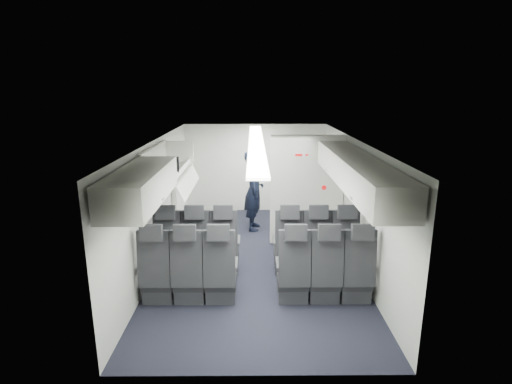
{
  "coord_description": "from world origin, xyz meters",
  "views": [
    {
      "loc": [
        -0.05,
        -6.64,
        3.0
      ],
      "look_at": [
        0.0,
        0.4,
        1.15
      ],
      "focal_mm": 28.0,
      "sensor_mm": 36.0,
      "label": 1
    }
  ],
  "objects_px": {
    "boarding_door": "(178,187)",
    "seat_row_front": "(256,250)",
    "seat_row_mid": "(257,275)",
    "flight_attendant": "(254,190)",
    "galley_unit": "(295,175)",
    "carry_on_bag": "(167,165)"
  },
  "relations": [
    {
      "from": "seat_row_mid",
      "to": "galley_unit",
      "type": "distance_m",
      "value": 4.3
    },
    {
      "from": "seat_row_front",
      "to": "seat_row_mid",
      "type": "height_order",
      "value": "same"
    },
    {
      "from": "seat_row_mid",
      "to": "carry_on_bag",
      "type": "distance_m",
      "value": 2.2
    },
    {
      "from": "seat_row_front",
      "to": "boarding_door",
      "type": "relative_size",
      "value": 1.79
    },
    {
      "from": "seat_row_mid",
      "to": "galley_unit",
      "type": "bearing_deg",
      "value": 77.12
    },
    {
      "from": "boarding_door",
      "to": "carry_on_bag",
      "type": "height_order",
      "value": "carry_on_bag"
    },
    {
      "from": "seat_row_mid",
      "to": "flight_attendant",
      "type": "relative_size",
      "value": 1.93
    },
    {
      "from": "seat_row_mid",
      "to": "flight_attendant",
      "type": "height_order",
      "value": "flight_attendant"
    },
    {
      "from": "seat_row_front",
      "to": "boarding_door",
      "type": "height_order",
      "value": "boarding_door"
    },
    {
      "from": "boarding_door",
      "to": "seat_row_mid",
      "type": "bearing_deg",
      "value": -61.23
    },
    {
      "from": "boarding_door",
      "to": "flight_attendant",
      "type": "bearing_deg",
      "value": 2.42
    },
    {
      "from": "seat_row_mid",
      "to": "carry_on_bag",
      "type": "xyz_separation_m",
      "value": [
        -1.4,
        0.95,
        1.42
      ]
    },
    {
      "from": "seat_row_front",
      "to": "boarding_door",
      "type": "distance_m",
      "value": 2.71
    },
    {
      "from": "seat_row_mid",
      "to": "galley_unit",
      "type": "height_order",
      "value": "galley_unit"
    },
    {
      "from": "boarding_door",
      "to": "carry_on_bag",
      "type": "bearing_deg",
      "value": -83.18
    },
    {
      "from": "boarding_door",
      "to": "seat_row_front",
      "type": "bearing_deg",
      "value": -51.84
    },
    {
      "from": "galley_unit",
      "to": "flight_attendant",
      "type": "distance_m",
      "value": 1.48
    },
    {
      "from": "seat_row_mid",
      "to": "seat_row_front",
      "type": "bearing_deg",
      "value": 90.0
    },
    {
      "from": "boarding_door",
      "to": "carry_on_bag",
      "type": "xyz_separation_m",
      "value": [
        0.24,
        -2.04,
        0.87
      ]
    },
    {
      "from": "seat_row_front",
      "to": "galley_unit",
      "type": "distance_m",
      "value": 3.43
    },
    {
      "from": "boarding_door",
      "to": "carry_on_bag",
      "type": "relative_size",
      "value": 5.2
    },
    {
      "from": "flight_attendant",
      "to": "carry_on_bag",
      "type": "distance_m",
      "value": 2.68
    }
  ]
}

